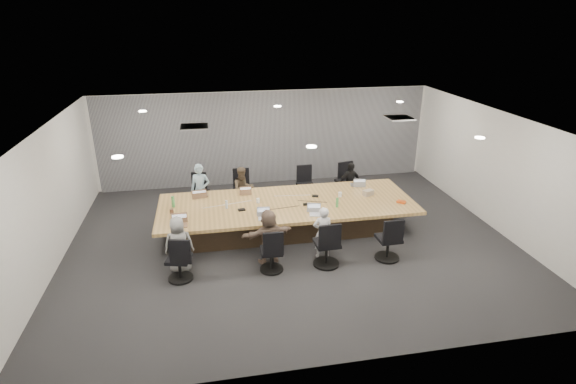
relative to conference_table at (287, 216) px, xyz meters
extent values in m
cube|color=#2B2B2E|center=(0.00, -0.50, -0.40)|extent=(10.00, 8.00, 0.00)
cube|color=white|center=(0.00, -0.50, 2.40)|extent=(10.00, 8.00, 0.00)
cube|color=silver|center=(0.00, 3.50, 1.00)|extent=(10.00, 0.00, 2.80)
cube|color=silver|center=(0.00, -4.50, 1.00)|extent=(10.00, 0.00, 2.80)
cube|color=silver|center=(-5.00, -0.50, 1.00)|extent=(0.00, 8.00, 2.80)
cube|color=silver|center=(5.00, -0.50, 1.00)|extent=(0.00, 8.00, 2.80)
cube|color=gray|center=(0.00, 3.42, 1.00)|extent=(9.80, 0.04, 2.80)
cube|color=#3E2E1E|center=(0.00, 0.00, -0.07)|extent=(4.80, 1.40, 0.66)
cube|color=tan|center=(0.00, 0.00, 0.30)|extent=(6.00, 2.20, 0.08)
imported|color=#90B1C3|center=(-2.02, 1.35, 0.28)|extent=(0.55, 0.41, 1.36)
cube|color=#8C6647|center=(-2.02, 0.80, 0.35)|extent=(0.38, 0.29, 0.02)
imported|color=brown|center=(-0.92, 1.35, 0.21)|extent=(0.69, 0.60, 1.22)
cube|color=#8C6647|center=(-0.92, 0.80, 0.35)|extent=(0.30, 0.21, 0.02)
imported|color=black|center=(1.99, 1.35, 0.18)|extent=(0.73, 0.44, 1.17)
cube|color=#B2B2B7|center=(1.99, 0.80, 0.35)|extent=(0.34, 0.26, 0.02)
imported|color=gray|center=(-2.47, -1.35, 0.19)|extent=(0.60, 0.40, 1.19)
cube|color=#8C6647|center=(-2.47, -0.80, 0.35)|extent=(0.35, 0.25, 0.02)
imported|color=brown|center=(-0.64, -1.35, 0.20)|extent=(1.16, 0.56, 1.20)
cube|color=#B2B2B7|center=(-0.64, -0.80, 0.35)|extent=(0.30, 0.22, 0.02)
imported|color=silver|center=(0.51, -1.35, 0.18)|extent=(0.43, 0.29, 1.16)
cube|color=#B2B2B7|center=(0.51, -0.80, 0.35)|extent=(0.34, 0.26, 0.02)
cylinder|color=#4DA351|center=(-2.63, 0.24, 0.47)|extent=(0.08, 0.08, 0.26)
cylinder|color=#4DA351|center=(1.09, -0.46, 0.45)|extent=(0.07, 0.07, 0.23)
cylinder|color=silver|center=(-1.43, -0.07, 0.44)|extent=(0.07, 0.07, 0.19)
cylinder|color=white|center=(-0.68, 0.12, 0.39)|extent=(0.10, 0.10, 0.11)
cylinder|color=white|center=(1.33, 0.13, 0.39)|extent=(0.10, 0.10, 0.11)
cylinder|color=brown|center=(-2.65, -0.13, 0.39)|extent=(0.10, 0.10, 0.10)
cube|color=black|center=(-1.10, -0.25, 0.35)|extent=(0.17, 0.13, 0.03)
cube|color=black|center=(0.74, 0.24, 0.35)|extent=(0.18, 0.14, 0.03)
cube|color=black|center=(0.41, -0.25, 0.37)|extent=(0.16, 0.05, 0.06)
cube|color=tan|center=(2.04, 0.08, 0.41)|extent=(0.29, 0.24, 0.13)
cube|color=#C3420E|center=(2.65, -0.50, 0.36)|extent=(0.24, 0.23, 0.04)
camera|label=1|loc=(-1.77, -9.57, 4.54)|focal=28.00mm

